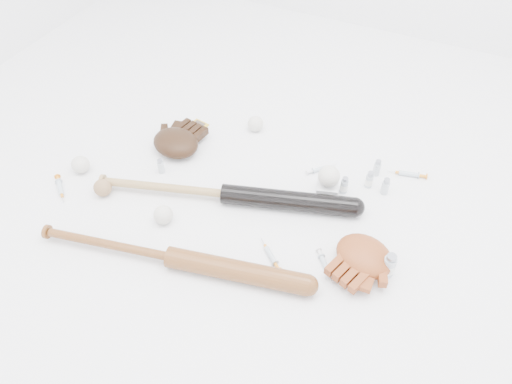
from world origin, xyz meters
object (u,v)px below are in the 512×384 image
at_px(bat_dark, 225,194).
at_px(glove_dark, 176,143).
at_px(bat_wood, 171,257).
at_px(pedestal, 327,188).

distance_m(bat_dark, glove_dark, 0.34).
relative_size(bat_dark, bat_wood, 1.04).
bearing_deg(glove_dark, bat_wood, -49.91).
relative_size(bat_wood, glove_dark, 4.13).
xyz_separation_m(bat_wood, pedestal, (0.35, 0.52, -0.01)).
height_order(glove_dark, pedestal, glove_dark).
height_order(bat_dark, glove_dark, glove_dark).
xyz_separation_m(bat_dark, pedestal, (0.32, 0.20, -0.01)).
relative_size(bat_dark, pedestal, 12.55).
height_order(bat_dark, bat_wood, bat_dark).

